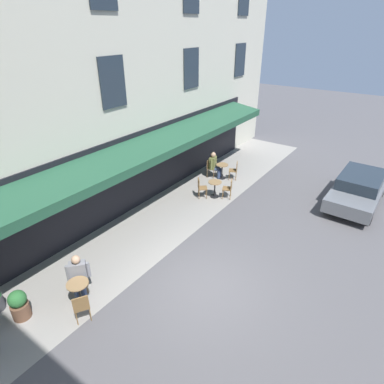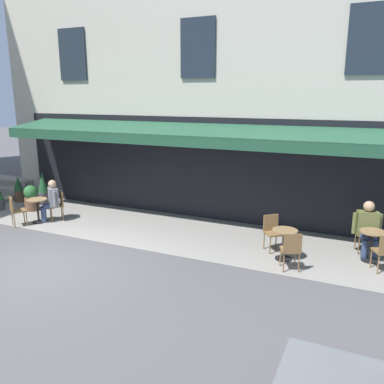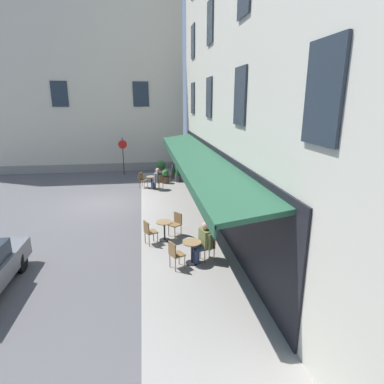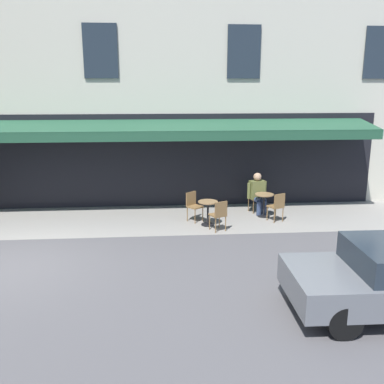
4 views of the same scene
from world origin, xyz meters
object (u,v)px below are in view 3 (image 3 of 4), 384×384
(potted_plant_mid_terrace, at_px, (158,172))
(cafe_chair_wicker_back_row, at_px, (175,253))
(cafe_chair_wicker_under_awning, at_px, (176,222))
(cafe_table_streetside, at_px, (192,249))
(cafe_chair_wicker_kerbside, at_px, (149,230))
(seated_companion_in_grey, at_px, (157,178))
(cafe_table_mid_terrace, at_px, (164,228))
(potted_plant_entrance_right, at_px, (178,173))
(potted_plant_entrance_left, at_px, (174,171))
(cafe_chair_wicker_facing_street, at_px, (209,244))
(potted_plant_under_sign, at_px, (165,176))
(potted_plant_by_steps, at_px, (162,166))
(cafe_chair_wicker_corner_left, at_px, (142,179))
(seated_patron_in_olive, at_px, (204,241))
(cafe_chair_wicker_near_door, at_px, (160,181))
(cafe_table_near_entrance, at_px, (151,181))
(no_parking_sign, at_px, (123,149))

(potted_plant_mid_terrace, bearing_deg, cafe_chair_wicker_back_row, 179.72)
(cafe_chair_wicker_under_awning, distance_m, cafe_table_streetside, 2.32)
(cafe_chair_wicker_kerbside, xyz_separation_m, seated_companion_in_grey, (7.52, -0.64, 0.15))
(cafe_chair_wicker_kerbside, bearing_deg, cafe_table_mid_terrace, -65.63)
(potted_plant_entrance_right, distance_m, potted_plant_entrance_left, 1.07)
(cafe_chair_wicker_facing_street, relative_size, potted_plant_entrance_left, 0.94)
(potted_plant_under_sign, distance_m, potted_plant_by_steps, 2.82)
(cafe_table_streetside, height_order, potted_plant_entrance_right, potted_plant_entrance_right)
(cafe_chair_wicker_corner_left, bearing_deg, cafe_chair_wicker_under_awning, -170.22)
(cafe_chair_wicker_under_awning, height_order, potted_plant_mid_terrace, potted_plant_mid_terrace)
(seated_patron_in_olive, bearing_deg, cafe_chair_wicker_corner_left, 11.41)
(cafe_chair_wicker_near_door, height_order, cafe_table_streetside, cafe_chair_wicker_near_door)
(cafe_table_mid_terrace, bearing_deg, potted_plant_entrance_left, -7.45)
(potted_plant_entrance_right, distance_m, potted_plant_by_steps, 2.72)
(cafe_chair_wicker_corner_left, distance_m, cafe_chair_wicker_kerbside, 8.12)
(potted_plant_mid_terrace, relative_size, potted_plant_entrance_right, 0.88)
(cafe_table_streetside, bearing_deg, potted_plant_mid_terrace, 2.48)
(cafe_table_near_entrance, relative_size, potted_plant_entrance_left, 0.77)
(cafe_table_mid_terrace, relative_size, potted_plant_under_sign, 0.86)
(cafe_table_mid_terrace, xyz_separation_m, seated_patron_in_olive, (-1.79, -1.15, 0.23))
(cafe_chair_wicker_kerbside, bearing_deg, seated_patron_in_olive, -131.56)
(cafe_chair_wicker_back_row, bearing_deg, cafe_chair_wicker_corner_left, 5.56)
(cafe_chair_wicker_corner_left, relative_size, potted_plant_by_steps, 0.94)
(potted_plant_under_sign, bearing_deg, potted_plant_entrance_right, -73.20)
(cafe_table_streetside, distance_m, potted_plant_by_steps, 13.45)
(cafe_chair_wicker_corner_left, bearing_deg, seated_companion_in_grey, -124.68)
(cafe_table_mid_terrace, bearing_deg, potted_plant_mid_terrace, -1.37)
(no_parking_sign, bearing_deg, cafe_chair_wicker_under_awning, -167.14)
(cafe_chair_wicker_kerbside, relative_size, cafe_chair_wicker_under_awning, 1.00)
(cafe_chair_wicker_corner_left, xyz_separation_m, potted_plant_entrance_right, (1.12, -2.27, 0.04))
(cafe_chair_wicker_near_door, distance_m, seated_companion_in_grey, 0.26)
(seated_patron_in_olive, xyz_separation_m, potted_plant_under_sign, (10.52, 0.49, -0.28))
(cafe_chair_wicker_facing_street, bearing_deg, potted_plant_by_steps, 3.30)
(cafe_table_near_entrance, xyz_separation_m, cafe_chair_wicker_near_door, (-0.41, -0.48, 0.06))
(cafe_chair_wicker_near_door, relative_size, cafe_chair_wicker_facing_street, 1.00)
(cafe_chair_wicker_facing_street, relative_size, seated_companion_in_grey, 0.70)
(seated_companion_in_grey, height_order, potted_plant_entrance_left, seated_companion_in_grey)
(cafe_chair_wicker_under_awning, height_order, cafe_chair_wicker_facing_street, same)
(potted_plant_by_steps, bearing_deg, no_parking_sign, 89.46)
(cafe_table_mid_terrace, distance_m, potted_plant_entrance_right, 9.10)
(cafe_table_mid_terrace, xyz_separation_m, cafe_chair_wicker_facing_street, (-1.73, -1.35, 0.06))
(no_parking_sign, bearing_deg, cafe_chair_wicker_near_door, -152.77)
(cafe_chair_wicker_near_door, distance_m, potted_plant_under_sign, 1.67)
(cafe_chair_wicker_under_awning, xyz_separation_m, potted_plant_entrance_left, (9.63, -0.83, -0.07))
(cafe_chair_wicker_corner_left, relative_size, cafe_chair_wicker_facing_street, 1.00)
(cafe_chair_wicker_under_awning, bearing_deg, potted_plant_entrance_left, -4.91)
(potted_plant_under_sign, height_order, potted_plant_by_steps, potted_plant_by_steps)
(cafe_chair_wicker_back_row, xyz_separation_m, seated_patron_in_olive, (0.39, -0.97, 0.17))
(cafe_chair_wicker_kerbside, height_order, potted_plant_under_sign, cafe_chair_wicker_kerbside)
(potted_plant_by_steps, bearing_deg, seated_companion_in_grey, 172.98)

